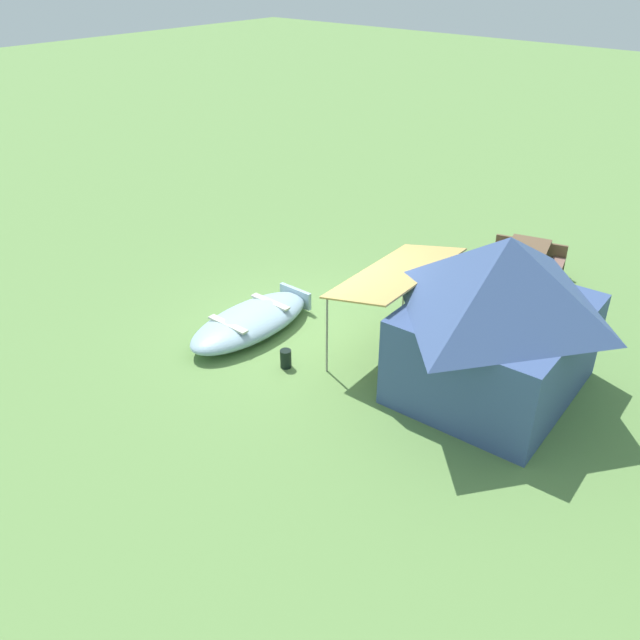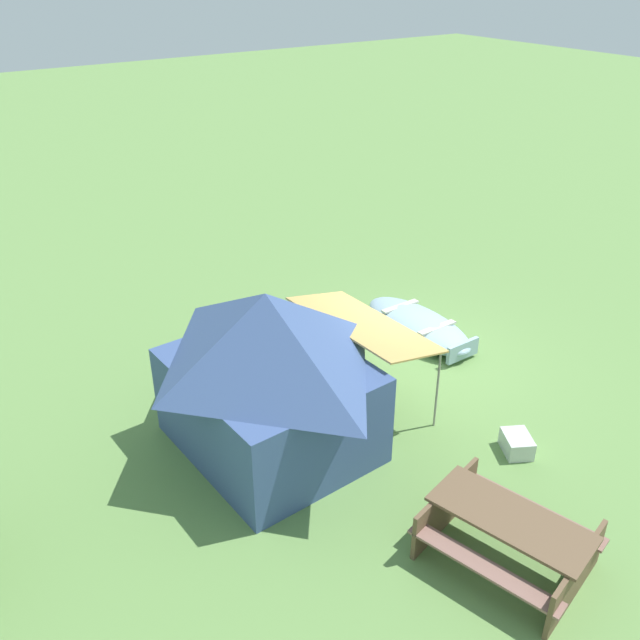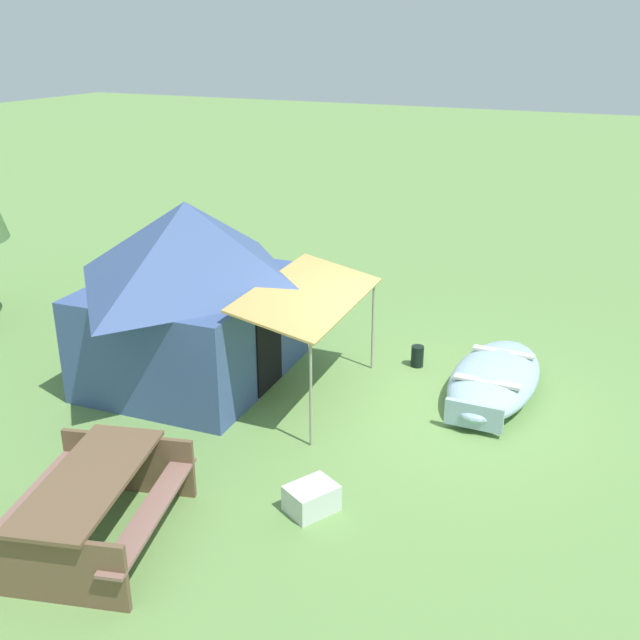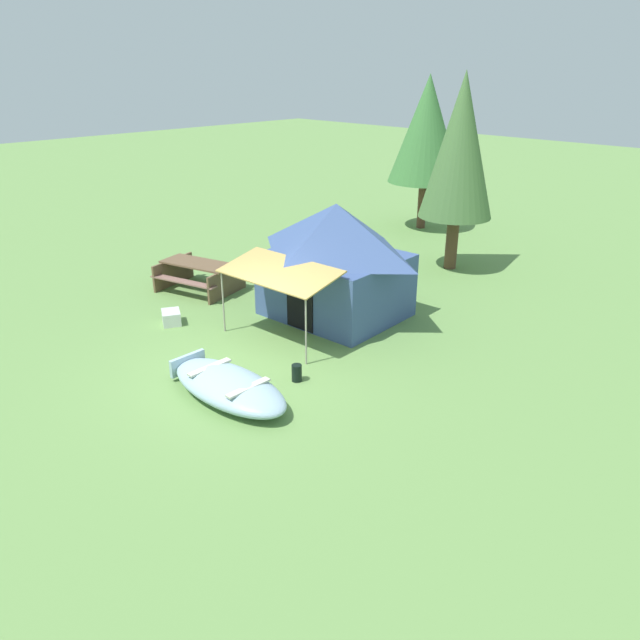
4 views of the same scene
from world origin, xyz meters
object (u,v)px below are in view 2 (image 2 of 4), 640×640
(picnic_table, at_px, (508,533))
(cooler_box, at_px, (517,444))
(fuel_can, at_px, (354,337))
(canvas_cabin_tent, at_px, (269,370))
(beached_rowboat, at_px, (418,325))

(picnic_table, height_order, cooler_box, picnic_table)
(picnic_table, xyz_separation_m, fuel_can, (5.37, -1.64, -0.31))
(canvas_cabin_tent, xyz_separation_m, fuel_can, (1.71, -2.88, -1.20))
(cooler_box, relative_size, fuel_can, 1.59)
(canvas_cabin_tent, bearing_deg, cooler_box, -127.24)
(cooler_box, bearing_deg, picnic_table, 127.87)
(beached_rowboat, distance_m, picnic_table, 5.76)
(beached_rowboat, bearing_deg, picnic_table, 149.59)
(picnic_table, distance_m, cooler_box, 2.26)
(beached_rowboat, xyz_separation_m, fuel_can, (0.41, 1.27, -0.07))
(canvas_cabin_tent, distance_m, cooler_box, 3.97)
(cooler_box, distance_m, fuel_can, 4.00)
(canvas_cabin_tent, relative_size, picnic_table, 1.71)
(canvas_cabin_tent, bearing_deg, beached_rowboat, -72.65)
(fuel_can, bearing_deg, picnic_table, 163.03)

